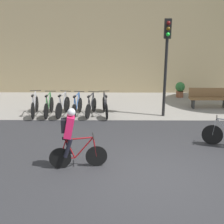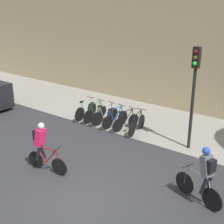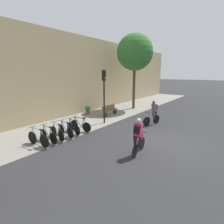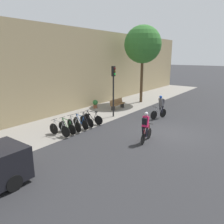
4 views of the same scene
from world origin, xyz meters
name	(u,v)px [view 2 (image 2 of 4)]	position (x,y,z in m)	size (l,w,h in m)	color
ground	(82,200)	(0.00, 0.00, 0.00)	(200.00, 200.00, 0.00)	#2B2B2D
kerb_strip	(182,128)	(0.00, 6.75, 0.00)	(44.00, 4.50, 0.01)	gray
building_facade	(210,44)	(0.00, 9.30, 3.51)	(44.00, 0.60, 7.02)	tan
cyclist_pink	(42,145)	(-2.19, 0.50, 0.95)	(1.62, 0.50, 1.75)	black
cyclist_grey	(204,175)	(2.84, 1.92, 0.95)	(1.61, 0.64, 1.78)	black
parked_bike_0	(86,110)	(-4.36, 5.14, 0.41)	(0.46, 1.68, 0.98)	black
parked_bike_1	(95,113)	(-3.77, 5.14, 0.39)	(0.46, 1.61, 0.96)	black
parked_bike_2	(105,115)	(-3.18, 5.14, 0.40)	(0.49, 1.60, 0.97)	black
parked_bike_3	(115,118)	(-2.59, 5.14, 0.38)	(0.46, 1.62, 0.95)	black
parked_bike_4	(126,121)	(-1.99, 5.14, 0.38)	(0.49, 1.55, 0.94)	black
parked_bike_5	(137,124)	(-1.40, 5.14, 0.39)	(0.46, 1.67, 0.96)	black
traffic_light_pole	(194,81)	(1.05, 5.08, 2.71)	(0.26, 0.30, 3.94)	black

